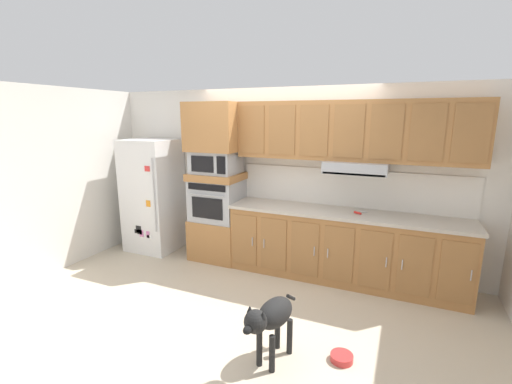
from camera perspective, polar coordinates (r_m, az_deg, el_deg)
The scene contains 16 objects.
ground_plane at distance 4.46m, azimuth -0.27°, elevation -15.83°, with size 9.60×9.60×0.00m, color beige.
back_kitchen_wall at distance 5.05m, azimuth 4.81°, elevation 2.50°, with size 6.20×0.12×2.50m, color silver.
side_panel_left at distance 5.74m, azimuth -26.81°, elevation 2.41°, with size 0.12×7.10×2.50m, color silver.
refrigerator at distance 5.76m, azimuth -16.53°, elevation -0.50°, with size 0.76×0.73×1.76m.
oven_base_cabinet at distance 5.34m, azimuth -6.20°, elevation -7.52°, with size 0.74×0.62×0.60m, color #A8703D.
built_in_oven at distance 5.17m, azimuth -6.37°, elevation -1.26°, with size 0.70×0.62×0.60m.
appliance_mid_shelf at distance 5.10m, azimuth -6.45°, elevation 2.57°, with size 0.74×0.62×0.10m, color #A8703D.
microwave at distance 5.07m, azimuth -6.52°, elevation 4.91°, with size 0.64×0.54×0.32m.
appliance_upper_cabinet at distance 5.03m, azimuth -6.64°, elevation 10.57°, with size 0.74×0.62×0.68m, color #A8703D.
lower_cabinet_run at distance 4.70m, azimuth 14.03°, elevation -8.82°, with size 2.97×0.63×0.88m.
countertop_slab at distance 4.56m, azimuth 14.33°, elevation -3.40°, with size 3.01×0.64×0.04m, color #BCB2A3.
backsplash_panel at distance 4.78m, azimuth 15.07°, elevation 0.59°, with size 3.01×0.02×0.50m, color white.
upper_cabinet_with_hood at distance 4.53m, azimuth 15.35°, elevation 9.30°, with size 2.97×0.48×0.88m.
screwdriver at distance 4.51m, azimuth 16.42°, elevation -3.28°, with size 0.16×0.17×0.03m.
dog at distance 3.13m, azimuth 2.50°, elevation -19.90°, with size 0.32×0.76×0.63m.
dog_food_bowl at distance 3.47m, azimuth 13.88°, elevation -24.86°, with size 0.20×0.20×0.06m.
Camera 1 is at (1.59, -3.60, 2.11)m, focal length 24.37 mm.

